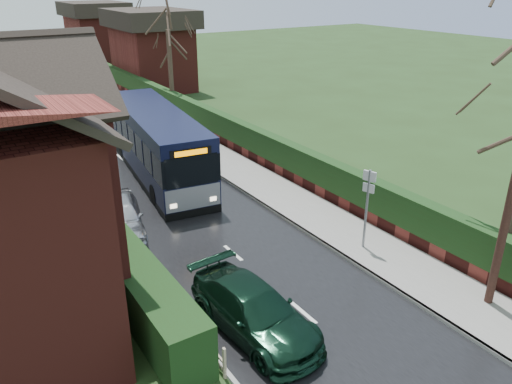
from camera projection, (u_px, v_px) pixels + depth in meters
ground at (265, 280)px, 15.91m from camera, size 140.00×140.00×0.00m
road at (148, 181)px, 23.63m from camera, size 6.00×100.00×0.02m
pavement at (226, 163)px, 25.72m from camera, size 2.50×100.00×0.14m
kerb_right at (205, 168)px, 25.12m from camera, size 0.12×100.00×0.14m
kerb_left at (83, 194)px, 22.10m from camera, size 0.12×100.00×0.10m
front_hedge at (94, 228)px, 17.52m from camera, size 1.20×16.00×1.60m
picket_fence at (116, 231)px, 18.03m from camera, size 0.10×16.00×0.90m
right_wall_hedge at (251, 141)px, 26.11m from camera, size 0.60×50.00×1.80m
bus at (157, 144)px, 23.77m from camera, size 3.70×10.68×3.18m
car_silver at (119, 217)px, 18.55m from camera, size 2.61×4.43×1.41m
car_green at (254, 311)px, 13.40m from camera, size 2.15×4.63×1.31m
car_distant at (28, 74)px, 46.10m from camera, size 2.80×4.19×1.31m
bus_stop_sign at (368, 199)px, 16.90m from camera, size 0.21×0.45×3.03m
telegraph_pole at (511, 199)px, 13.35m from camera, size 0.40×0.84×6.77m
tree_right_far at (167, 23)px, 32.27m from camera, size 4.26×4.26×8.24m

